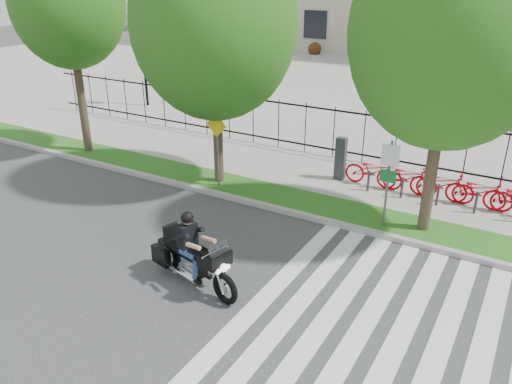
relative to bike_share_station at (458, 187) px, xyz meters
The scene contains 15 objects.
ground 8.78m from the bike_share_station, 124.67° to the right, with size 120.00×120.00×0.00m, color #343537.
curb 5.89m from the bike_share_station, 148.10° to the right, with size 60.00×0.20×0.15m, color #98978F.
grass_verge 5.49m from the bike_share_station, 155.69° to the right, with size 60.00×1.50×0.15m, color #1D5A16.
sidewalk 5.02m from the bike_share_station, behind, with size 60.00×3.50×0.15m, color gray.
plaza 18.49m from the bike_share_station, 105.62° to the left, with size 80.00×34.00×0.10m, color gray.
crosswalk_stripes 7.23m from the bike_share_station, 91.22° to the right, with size 5.70×8.00×0.01m, color silver, non-canonical shape.
iron_fence 5.39m from the bike_share_station, 158.10° to the left, with size 30.00×0.06×2.00m, color black, non-canonical shape.
lamp_post_left 17.83m from the bike_share_station, 164.21° to the left, with size 1.06×0.70×4.25m.
street_tree_0 14.90m from the bike_share_station, behind, with size 4.10×4.10×7.95m.
street_tree_1 9.03m from the bike_share_station, 163.12° to the right, with size 5.16×5.16×8.14m.
street_tree_2 5.28m from the bike_share_station, 101.89° to the right, with size 5.01×5.01×8.16m.
bike_share_station is the anchor object (origin of this frame).
sign_pole_regulatory 3.21m from the bike_share_station, 120.02° to the right, with size 0.50×0.09×2.50m.
sign_pole_warning 7.73m from the bike_share_station, 160.01° to the right, with size 0.78×0.09×2.49m.
motorcycle_rider 8.77m from the bike_share_station, 120.75° to the right, with size 2.80×1.21×2.20m.
Camera 1 is at (6.78, -8.15, 6.74)m, focal length 35.00 mm.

